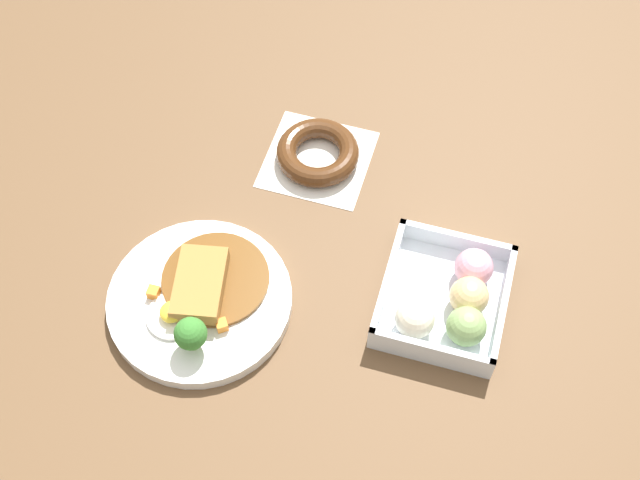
% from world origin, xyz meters
% --- Properties ---
extents(ground_plane, '(1.60, 1.60, 0.00)m').
position_xyz_m(ground_plane, '(0.00, 0.00, 0.00)').
color(ground_plane, brown).
extents(curry_plate, '(0.23, 0.23, 0.07)m').
position_xyz_m(curry_plate, '(-0.04, 0.09, 0.02)').
color(curry_plate, white).
rests_on(curry_plate, ground_plane).
extents(donut_box, '(0.17, 0.15, 0.06)m').
position_xyz_m(donut_box, '(0.04, -0.21, 0.02)').
color(donut_box, silver).
rests_on(donut_box, ground_plane).
extents(chocolate_ring_donut, '(0.15, 0.15, 0.03)m').
position_xyz_m(chocolate_ring_donut, '(0.22, 0.02, 0.01)').
color(chocolate_ring_donut, white).
rests_on(chocolate_ring_donut, ground_plane).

